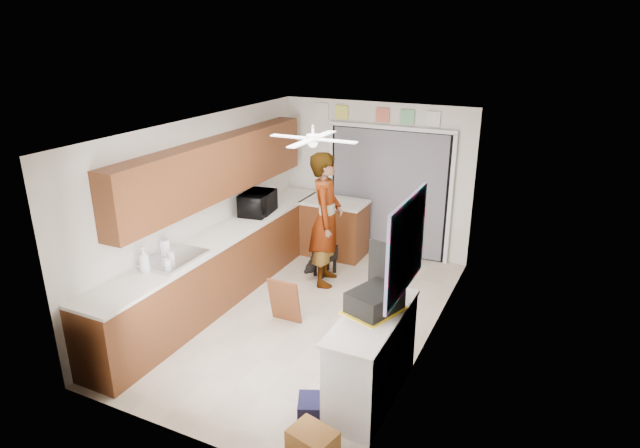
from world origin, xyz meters
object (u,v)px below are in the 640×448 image
(suitcase, at_px, (375,301))
(man, at_px, (326,220))
(navy_crate, at_px, (317,409))
(soap_bottle, at_px, (144,259))
(cardboard_box, at_px, (313,443))
(paper_towel_roll, at_px, (166,249))
(microwave, at_px, (258,203))
(dog, at_px, (325,261))

(suitcase, xyz_separation_m, man, (-1.51, 2.11, -0.06))
(suitcase, distance_m, navy_crate, 1.19)
(soap_bottle, height_order, navy_crate, soap_bottle)
(cardboard_box, bearing_deg, navy_crate, 111.38)
(paper_towel_roll, distance_m, suitcase, 2.75)
(paper_towel_roll, bearing_deg, man, 58.05)
(suitcase, bearing_deg, cardboard_box, -78.44)
(suitcase, bearing_deg, navy_crate, -96.73)
(soap_bottle, bearing_deg, paper_towel_roll, 97.02)
(navy_crate, bearing_deg, suitcase, 64.01)
(soap_bottle, relative_size, cardboard_box, 0.78)
(cardboard_box, relative_size, man, 0.20)
(man, bearing_deg, soap_bottle, 137.16)
(soap_bottle, relative_size, navy_crate, 0.87)
(navy_crate, xyz_separation_m, man, (-1.19, 2.76, 0.88))
(microwave, bearing_deg, cardboard_box, -149.81)
(navy_crate, xyz_separation_m, dog, (-1.31, 2.99, 0.11))
(microwave, bearing_deg, navy_crate, -147.59)
(soap_bottle, bearing_deg, man, 63.76)
(soap_bottle, bearing_deg, suitcase, 6.23)
(navy_crate, bearing_deg, man, 113.29)
(cardboard_box, height_order, navy_crate, cardboard_box)
(suitcase, distance_m, man, 2.59)
(paper_towel_roll, distance_m, dog, 2.61)
(cardboard_box, distance_m, man, 3.59)
(soap_bottle, relative_size, man, 0.16)
(microwave, height_order, cardboard_box, microwave)
(soap_bottle, height_order, cardboard_box, soap_bottle)
(microwave, height_order, paper_towel_roll, microwave)
(navy_crate, height_order, man, man)
(microwave, height_order, dog, microwave)
(suitcase, xyz_separation_m, navy_crate, (-0.32, -0.66, -0.94))
(paper_towel_roll, height_order, suitcase, paper_towel_roll)
(dog, bearing_deg, paper_towel_roll, -97.89)
(paper_towel_roll, height_order, navy_crate, paper_towel_roll)
(paper_towel_roll, relative_size, man, 0.12)
(paper_towel_roll, bearing_deg, navy_crate, -17.88)
(soap_bottle, xyz_separation_m, suitcase, (2.69, 0.29, -0.05))
(microwave, relative_size, man, 0.30)
(suitcase, bearing_deg, dog, 144.22)
(cardboard_box, distance_m, dog, 3.74)
(paper_towel_roll, relative_size, suitcase, 0.46)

